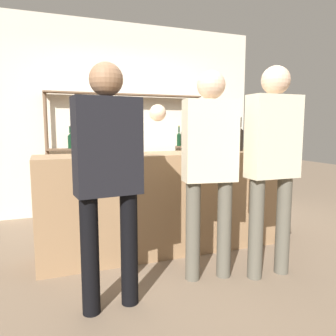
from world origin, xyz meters
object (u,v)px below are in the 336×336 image
Objects in this scene: counter_bottle_2 at (233,138)px; customer_center at (210,159)px; ice_bucket at (210,141)px; server_behind_counter at (158,157)px; counter_bottle_1 at (240,138)px; wine_glass at (90,142)px; counter_bottle_0 at (87,142)px; customer_right at (273,155)px; customer_left at (108,169)px.

customer_center is at bearing -133.06° from counter_bottle_2.
server_behind_counter is (-0.28, 0.81, -0.23)m from ice_bucket.
wine_glass is at bearing 174.33° from counter_bottle_1.
counter_bottle_0 is 1.63m from counter_bottle_1.
ice_bucket reaches higher than wine_glass.
customer_right reaches higher than wine_glass.
counter_bottle_2 is at bearing -3.41° from counter_bottle_0.
ice_bucket is 0.14× the size of customer_right.
customer_right is at bearing -96.74° from customer_center.
ice_bucket is 0.77m from customer_right.
customer_right is 1.04× the size of customer_left.
counter_bottle_0 is at bearing 57.36° from customer_center.
counter_bottle_0 is 0.10m from wine_glass.
customer_left is (0.02, -0.95, -0.14)m from counter_bottle_0.
counter_bottle_0 is 1.18m from customer_center.
server_behind_counter reaches higher than counter_bottle_2.
ice_bucket is 0.14× the size of customer_left.
customer_right is at bearing 27.62° from server_behind_counter.
counter_bottle_2 is at bearing -6.96° from wine_glass.
counter_bottle_1 is 0.89m from customer_right.
counter_bottle_2 is 1.44× the size of ice_bucket.
counter_bottle_2 reaches higher than wine_glass.
counter_bottle_1 is 0.44m from ice_bucket.
customer_center is (-0.32, -0.60, -0.12)m from ice_bucket.
counter_bottle_1 is 0.21× the size of customer_right.
customer_right is at bearing -33.30° from counter_bottle_0.
counter_bottle_0 is 0.19× the size of customer_center.
ice_bucket is at bearing -8.38° from counter_bottle_0.
counter_bottle_2 is 0.20× the size of customer_left.
counter_bottle_0 is 1.21m from ice_bucket.
customer_right is (0.51, -0.14, 0.03)m from customer_center.
customer_left is at bearing -151.16° from counter_bottle_1.
customer_center is at bearing 9.12° from server_behind_counter.
counter_bottle_2 is 0.23× the size of server_behind_counter.
counter_bottle_0 is 1.33× the size of ice_bucket.
server_behind_counter is at bearing 7.20° from customer_center.
customer_left is at bearing -146.71° from ice_bucket.
ice_bucket is at bearing 14.89° from customer_right.
counter_bottle_2 is 0.95m from customer_center.
customer_right is 1.38m from customer_left.
customer_center is at bearing -136.32° from counter_bottle_1.
ice_bucket is (-0.43, -0.11, -0.02)m from counter_bottle_1.
customer_right reaches higher than counter_bottle_1.
customer_left is at bearing -150.22° from counter_bottle_2.
ice_bucket is at bearing 29.53° from server_behind_counter.
counter_bottle_1 is 1.85m from customer_left.
customer_center is at bearing -45.51° from wine_glass.
customer_left is (-1.18, -0.78, -0.13)m from ice_bucket.
wine_glass is at bearing 53.13° from customer_center.
customer_center is 0.97× the size of customer_right.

